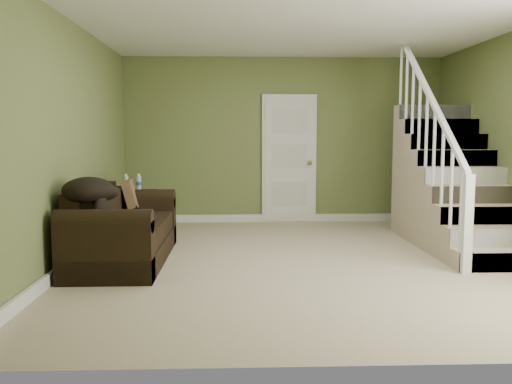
{
  "coord_description": "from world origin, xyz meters",
  "views": [
    {
      "loc": [
        -0.75,
        -5.85,
        1.38
      ],
      "look_at": [
        -0.52,
        0.13,
        0.75
      ],
      "focal_mm": 38.0,
      "sensor_mm": 36.0,
      "label": 1
    }
  ],
  "objects": [
    {
      "name": "sofa",
      "position": [
        -2.02,
        0.07,
        0.31
      ],
      "size": [
        0.9,
        2.07,
        0.82
      ],
      "color": "black",
      "rests_on": "floor"
    },
    {
      "name": "cat",
      "position": [
        -1.8,
        -0.12,
        0.53
      ],
      "size": [
        0.3,
        0.46,
        0.23
      ],
      "rotation": [
        0.0,
        0.0,
        0.37
      ],
      "color": "black",
      "rests_on": "sofa"
    },
    {
      "name": "banana",
      "position": [
        -1.92,
        -0.29,
        0.47
      ],
      "size": [
        0.09,
        0.2,
        0.06
      ],
      "primitive_type": "ellipsoid",
      "rotation": [
        0.0,
        0.0,
        0.19
      ],
      "color": "gold",
      "rests_on": "sofa"
    },
    {
      "name": "floor",
      "position": [
        0.0,
        0.0,
        0.0
      ],
      "size": [
        5.0,
        5.5,
        0.01
      ],
      "primitive_type": "cube",
      "color": "tan",
      "rests_on": "ground"
    },
    {
      "name": "side_table",
      "position": [
        -2.12,
        1.42,
        0.33
      ],
      "size": [
        0.59,
        0.59,
        0.87
      ],
      "rotation": [
        0.0,
        0.0,
        -0.11
      ],
      "color": "black",
      "rests_on": "floor"
    },
    {
      "name": "wall_front",
      "position": [
        0.0,
        -2.75,
        1.3
      ],
      "size": [
        5.0,
        0.04,
        2.6
      ],
      "primitive_type": "cube",
      "color": "olive",
      "rests_on": "floor"
    },
    {
      "name": "throw_blanket",
      "position": [
        -2.2,
        -0.53,
        0.85
      ],
      "size": [
        0.56,
        0.69,
        0.26
      ],
      "primitive_type": "ellipsoid",
      "rotation": [
        0.0,
        0.0,
        0.14
      ],
      "color": "black",
      "rests_on": "sofa"
    },
    {
      "name": "door",
      "position": [
        0.1,
        2.71,
        1.01
      ],
      "size": [
        0.86,
        0.12,
        2.02
      ],
      "color": "white",
      "rests_on": "floor"
    },
    {
      "name": "wall_back",
      "position": [
        0.0,
        2.75,
        1.3
      ],
      "size": [
        5.0,
        0.04,
        2.6
      ],
      "primitive_type": "cube",
      "color": "olive",
      "rests_on": "floor"
    },
    {
      "name": "wall_left",
      "position": [
        -2.5,
        0.0,
        1.3
      ],
      "size": [
        0.04,
        5.5,
        2.6
      ],
      "primitive_type": "cube",
      "color": "olive",
      "rests_on": "floor"
    },
    {
      "name": "throw_pillow",
      "position": [
        -2.03,
        0.79,
        0.62
      ],
      "size": [
        0.25,
        0.45,
        0.44
      ],
      "primitive_type": "cube",
      "rotation": [
        0.0,
        -0.24,
        0.11
      ],
      "color": "#43301A",
      "rests_on": "sofa"
    },
    {
      "name": "baseboard_left",
      "position": [
        -2.47,
        0.0,
        0.06
      ],
      "size": [
        0.04,
        5.5,
        0.12
      ],
      "primitive_type": "cube",
      "color": "white",
      "rests_on": "floor"
    },
    {
      "name": "baseboard_back",
      "position": [
        0.0,
        2.72,
        0.06
      ],
      "size": [
        5.0,
        0.04,
        0.12
      ],
      "primitive_type": "cube",
      "color": "white",
      "rests_on": "floor"
    },
    {
      "name": "ceiling",
      "position": [
        0.0,
        0.0,
        2.6
      ],
      "size": [
        5.0,
        5.5,
        0.01
      ],
      "primitive_type": "cube",
      "color": "white",
      "rests_on": "wall_back"
    },
    {
      "name": "staircase",
      "position": [
        1.99,
        0.97,
        0.64
      ],
      "size": [
        1.0,
        2.51,
        2.82
      ],
      "color": "tan",
      "rests_on": "floor"
    }
  ]
}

